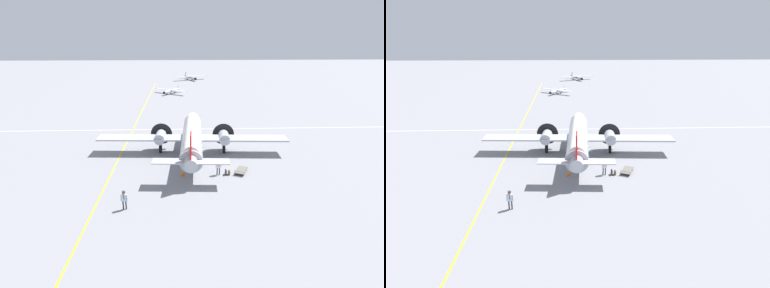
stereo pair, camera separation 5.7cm
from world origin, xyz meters
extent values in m
plane|color=gray|center=(0.00, 0.00, 0.00)|extent=(300.00, 300.00, 0.00)
cube|color=gold|center=(0.00, -9.11, 0.00)|extent=(120.00, 0.16, 0.01)
cube|color=silver|center=(-11.37, 0.00, 0.00)|extent=(0.16, 120.00, 0.01)
cylinder|color=#ADB2BC|center=(0.00, 0.00, 2.33)|extent=(14.76, 3.25, 2.46)
cylinder|color=white|center=(0.00, 0.00, 3.00)|extent=(14.01, 2.47, 1.72)
sphere|color=#ADB2BC|center=(-7.31, 0.40, 2.33)|extent=(2.33, 2.33, 2.33)
cylinder|color=#ADB2BC|center=(7.31, -0.40, 2.45)|extent=(2.93, 1.50, 1.35)
cube|color=red|center=(7.85, -0.42, 4.17)|extent=(1.61, 0.23, 2.83)
cube|color=#ADB2BC|center=(7.67, -0.42, 2.57)|extent=(1.84, 7.78, 0.10)
cube|color=#ADB2BC|center=(-1.07, 0.06, 2.02)|extent=(3.62, 24.20, 0.20)
cylinder|color=#ADB2BC|center=(-1.54, -4.02, 2.04)|extent=(2.57, 1.48, 1.35)
cylinder|color=black|center=(-2.91, -3.95, 2.04)|extent=(0.19, 2.84, 2.84)
sphere|color=black|center=(-3.04, -3.94, 2.04)|extent=(0.47, 0.47, 0.47)
cylinder|color=#ADB2BC|center=(-1.10, 4.16, 2.04)|extent=(2.57, 1.48, 1.35)
cylinder|color=black|center=(-2.47, 4.24, 2.04)|extent=(0.19, 2.84, 2.84)
sphere|color=black|center=(-2.60, 4.24, 2.04)|extent=(0.47, 0.47, 0.47)
cylinder|color=#4C4C51|center=(-1.29, -4.03, 1.03)|extent=(0.18, 0.18, 0.95)
cylinder|color=black|center=(-1.29, -4.03, 0.55)|extent=(1.11, 0.36, 1.10)
cylinder|color=#4C4C51|center=(-0.85, 4.15, 1.03)|extent=(0.18, 0.18, 0.95)
cylinder|color=black|center=(-0.85, 4.15, 0.55)|extent=(1.11, 0.36, 1.10)
cylinder|color=#4C4C51|center=(-5.71, 0.31, 0.79)|extent=(0.14, 0.14, 0.87)
cylinder|color=black|center=(-5.71, 0.31, 0.35)|extent=(0.71, 0.22, 0.70)
cylinder|color=#2D2D33|center=(12.05, -6.25, 0.42)|extent=(0.12, 0.12, 0.84)
cylinder|color=#2D2D33|center=(12.07, -6.50, 0.42)|extent=(0.12, 0.12, 0.84)
cube|color=silver|center=(12.06, -6.38, 1.16)|extent=(0.22, 0.41, 0.63)
sphere|color=#8C6647|center=(12.06, -6.38, 1.61)|extent=(0.28, 0.28, 0.28)
cylinder|color=silver|center=(12.05, -6.12, 1.12)|extent=(0.10, 0.10, 0.60)
cylinder|color=silver|center=(12.07, -6.63, 1.12)|extent=(0.10, 0.10, 0.60)
cube|color=black|center=(12.16, -6.37, 1.23)|extent=(0.01, 0.05, 0.40)
cylinder|color=#2D2D33|center=(12.06, -6.38, 1.73)|extent=(0.31, 0.31, 0.07)
cylinder|color=navy|center=(5.56, 2.78, 0.43)|extent=(0.12, 0.12, 0.86)
cylinder|color=navy|center=(5.49, 2.54, 0.43)|extent=(0.12, 0.12, 0.86)
cube|color=white|center=(5.53, 2.66, 1.18)|extent=(0.30, 0.45, 0.64)
sphere|color=tan|center=(5.53, 2.66, 1.64)|extent=(0.29, 0.29, 0.29)
cylinder|color=white|center=(5.60, 2.90, 1.14)|extent=(0.10, 0.10, 0.61)
cylinder|color=white|center=(5.46, 2.41, 1.14)|extent=(0.10, 0.10, 0.61)
cube|color=maroon|center=(5.62, 2.63, 1.25)|extent=(0.02, 0.05, 0.41)
cube|color=#232328|center=(5.56, 3.48, 0.28)|extent=(0.49, 0.14, 0.57)
cube|color=black|center=(5.56, 3.48, 0.60)|extent=(0.17, 0.10, 0.02)
cube|color=brown|center=(5.57, 3.84, 0.24)|extent=(0.37, 0.19, 0.49)
cube|color=#4A3520|center=(5.57, 3.84, 0.52)|extent=(0.13, 0.13, 0.02)
cube|color=#6B665B|center=(5.04, 5.29, 0.30)|extent=(2.32, 1.82, 0.04)
cube|color=#6B665B|center=(5.95, 4.87, 0.54)|extent=(0.48, 0.98, 0.04)
cylinder|color=#6B665B|center=(5.75, 4.42, 0.43)|extent=(0.04, 0.04, 0.22)
cylinder|color=#6B665B|center=(6.16, 5.32, 0.43)|extent=(0.04, 0.04, 0.22)
cylinder|color=black|center=(4.15, 5.23, 0.14)|extent=(0.28, 0.17, 0.28)
cylinder|color=black|center=(4.50, 6.00, 0.14)|extent=(0.28, 0.17, 0.28)
cylinder|color=black|center=(5.58, 4.58, 0.14)|extent=(0.28, 0.17, 0.28)
cylinder|color=black|center=(5.93, 5.35, 0.14)|extent=(0.28, 0.17, 0.28)
cylinder|color=#B7BCC6|center=(-67.20, 2.05, 0.82)|extent=(7.39, 3.89, 0.93)
sphere|color=black|center=(-63.53, 3.63, 0.82)|extent=(0.84, 0.84, 0.84)
cube|color=#B7BCC6|center=(-66.81, 2.22, 1.24)|extent=(5.64, 11.00, 0.08)
cube|color=#B7BCC6|center=(-70.63, 0.57, 1.56)|extent=(0.65, 0.32, 1.21)
cube|color=#B7BCC6|center=(-70.63, 0.57, 0.96)|extent=(2.03, 3.67, 0.04)
cylinder|color=black|center=(-64.70, 3.13, 0.14)|extent=(0.29, 0.18, 0.28)
cylinder|color=#4C4C51|center=(-64.70, 3.13, 0.24)|extent=(0.06, 0.06, 0.21)
cylinder|color=black|center=(-67.92, 2.66, 0.14)|extent=(0.29, 0.18, 0.28)
cylinder|color=#4C4C51|center=(-67.92, 2.66, 0.24)|extent=(0.06, 0.06, 0.21)
cylinder|color=black|center=(-67.25, 1.10, 0.14)|extent=(0.29, 0.18, 0.28)
cylinder|color=#4C4C51|center=(-67.25, 1.10, 0.24)|extent=(0.06, 0.06, 0.21)
cylinder|color=#B7BCC6|center=(-42.33, -3.65, 0.72)|extent=(5.44, 4.06, 0.74)
sphere|color=black|center=(-39.71, -5.45, 0.72)|extent=(0.67, 0.67, 0.67)
cube|color=#B7BCC6|center=(-42.05, -3.84, 1.06)|extent=(5.95, 8.06, 0.08)
cube|color=#B7BCC6|center=(-44.78, -1.96, 1.32)|extent=(0.48, 0.36, 0.97)
cube|color=#B7BCC6|center=(-44.78, -1.96, 0.83)|extent=(2.07, 2.72, 0.04)
cylinder|color=black|center=(-40.55, -4.87, 0.14)|extent=(0.28, 0.22, 0.28)
cylinder|color=#4C4C51|center=(-40.55, -4.87, 0.24)|extent=(0.06, 0.06, 0.21)
cylinder|color=black|center=(-42.23, -2.90, 0.14)|extent=(0.28, 0.22, 0.28)
cylinder|color=#4C4C51|center=(-42.23, -2.90, 0.24)|extent=(0.06, 0.06, 0.21)
cylinder|color=black|center=(-42.99, -4.01, 0.14)|extent=(0.28, 0.22, 0.28)
cylinder|color=#4C4C51|center=(-42.99, -4.01, 0.24)|extent=(0.06, 0.06, 0.21)
cube|color=orange|center=(5.60, -1.23, 0.01)|extent=(0.49, 0.49, 0.03)
cone|color=orange|center=(5.60, -1.23, 0.32)|extent=(0.41, 0.41, 0.64)
camera|label=1|loc=(34.99, -1.37, 14.45)|focal=28.00mm
camera|label=2|loc=(34.99, -1.31, 14.45)|focal=28.00mm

